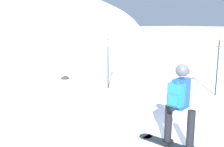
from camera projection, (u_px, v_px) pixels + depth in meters
ground_plane at (183, 139)px, 5.61m from camera, size 300.00×300.00×0.00m
ridge_peak_main at (22, 40)px, 38.21m from camera, size 37.05×33.34×14.82m
snowboarder_main at (180, 105)px, 5.00m from camera, size 0.76×1.76×1.71m
piste_marker_near at (108, 57)px, 9.74m from camera, size 0.20×0.20×2.12m
piste_marker_far at (218, 64)px, 8.79m from camera, size 0.20×0.20×1.95m
rock_dark at (65, 79)px, 11.60m from camera, size 0.38×0.32×0.27m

